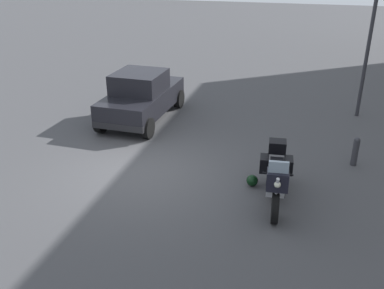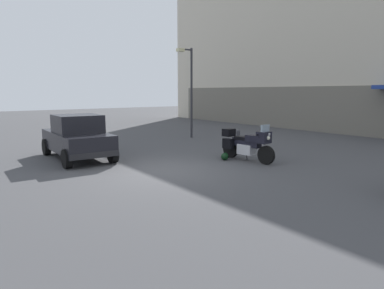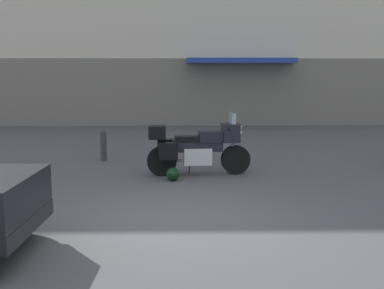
% 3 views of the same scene
% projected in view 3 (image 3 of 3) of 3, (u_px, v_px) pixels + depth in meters
% --- Properties ---
extents(ground_plane, '(80.00, 80.00, 0.00)m').
position_uv_depth(ground_plane, '(172.00, 221.00, 7.40)').
color(ground_plane, '#424244').
extents(motorcycle, '(2.26, 0.83, 1.36)m').
position_uv_depth(motorcycle, '(197.00, 147.00, 10.64)').
color(motorcycle, black).
rests_on(motorcycle, ground).
extents(helmet, '(0.28, 0.28, 0.28)m').
position_uv_depth(helmet, '(173.00, 174.00, 10.13)').
color(helmet, black).
rests_on(helmet, ground).
extents(bollard_curbside, '(0.16, 0.16, 0.79)m').
position_uv_depth(bollard_curbside, '(103.00, 144.00, 12.45)').
color(bollard_curbside, '#333338').
rests_on(bollard_curbside, ground).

